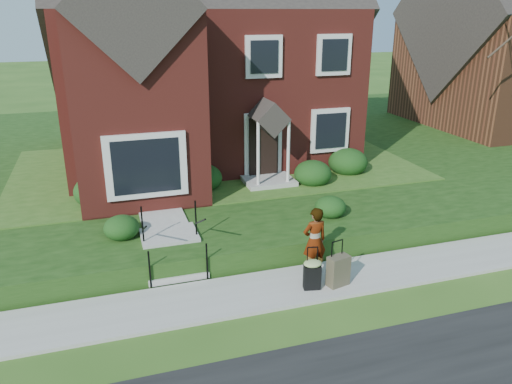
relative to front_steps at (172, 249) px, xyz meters
name	(u,v)px	position (x,y,z in m)	size (l,w,h in m)	color
ground	(295,287)	(2.50, -1.84, -0.47)	(120.00, 120.00, 0.00)	#2D5119
sidewalk	(295,286)	(2.50, -1.84, -0.43)	(60.00, 1.60, 0.08)	#9E9B93
terrace	(288,145)	(6.50, 9.06, -0.17)	(44.00, 20.00, 0.60)	#16340E
walkway	(156,199)	(0.00, 3.16, 0.16)	(1.20, 6.00, 0.06)	#9E9B93
main_house	(196,31)	(2.29, 7.76, 4.79)	(10.40, 10.20, 9.40)	maroon
front_steps	(172,249)	(0.00, 0.00, 0.00)	(1.40, 2.02, 1.50)	#9E9B93
foundation_shrubs	(235,178)	(2.48, 3.18, 0.58)	(9.75, 4.50, 1.02)	#15340F
woman	(315,241)	(3.12, -1.46, 0.43)	(0.60, 0.40, 1.65)	#999999
suitcase_black	(312,273)	(2.79, -2.13, 0.00)	(0.48, 0.42, 1.01)	black
suitcase_olive	(338,271)	(3.41, -2.16, -0.03)	(0.55, 0.39, 1.08)	#4B4532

